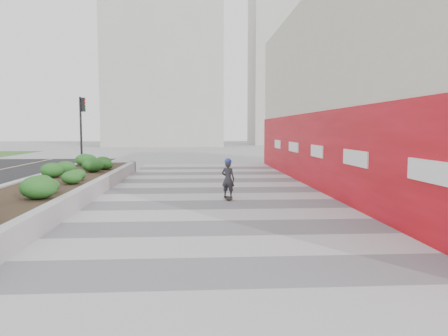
# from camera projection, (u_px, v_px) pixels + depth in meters

# --- Properties ---
(ground) EXTENTS (160.00, 160.00, 0.00)m
(ground) POSITION_uv_depth(u_px,v_px,m) (230.00, 249.00, 8.52)
(ground) COLOR gray
(ground) RESTS_ON ground
(walkway) EXTENTS (8.00, 36.00, 0.01)m
(walkway) POSITION_uv_depth(u_px,v_px,m) (221.00, 218.00, 11.50)
(walkway) COLOR #A8A8AD
(walkway) RESTS_ON ground
(building) EXTENTS (6.04, 24.08, 8.00)m
(building) POSITION_uv_depth(u_px,v_px,m) (386.00, 88.00, 17.54)
(building) COLOR beige
(building) RESTS_ON ground
(planter) EXTENTS (3.00, 18.00, 0.90)m
(planter) POSITION_uv_depth(u_px,v_px,m) (56.00, 185.00, 15.09)
(planter) COLOR #9E9EA0
(planter) RESTS_ON ground
(traffic_signal_near) EXTENTS (0.33, 0.28, 4.20)m
(traffic_signal_near) POSITION_uv_depth(u_px,v_px,m) (82.00, 122.00, 25.21)
(traffic_signal_near) COLOR black
(traffic_signal_near) RESTS_ON ground
(distant_bldg_north_l) EXTENTS (16.00, 12.00, 20.00)m
(distant_bldg_north_l) POSITION_uv_depth(u_px,v_px,m) (165.00, 75.00, 61.99)
(distant_bldg_north_l) COLOR #ADAAA3
(distant_bldg_north_l) RESTS_ON ground
(distant_bldg_north_r) EXTENTS (14.00, 10.00, 24.00)m
(distant_bldg_north_r) POSITION_uv_depth(u_px,v_px,m) (296.00, 67.00, 68.06)
(distant_bldg_north_r) COLOR #ADAAA3
(distant_bldg_north_r) RESTS_ON ground
(manhole_cover) EXTENTS (0.44, 0.44, 0.01)m
(manhole_cover) POSITION_uv_depth(u_px,v_px,m) (240.00, 217.00, 11.53)
(manhole_cover) COLOR #595654
(manhole_cover) RESTS_ON ground
(skateboarder) EXTENTS (0.53, 0.73, 1.39)m
(skateboarder) POSITION_uv_depth(u_px,v_px,m) (228.00, 179.00, 14.40)
(skateboarder) COLOR beige
(skateboarder) RESTS_ON ground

